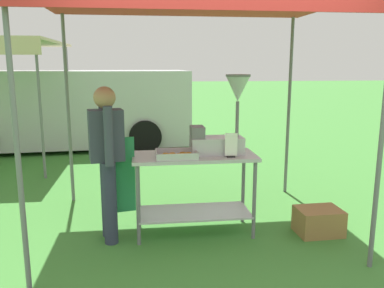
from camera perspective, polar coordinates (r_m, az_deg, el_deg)
ground_plane at (r=9.29m, az=-3.07°, el=0.01°), size 70.00×70.00×0.00m
stall_canopy at (r=4.25m, az=0.18°, el=19.30°), size 3.20×2.41×2.50m
donut_cart at (r=4.28m, az=0.34°, el=-4.78°), size 1.31×0.56×0.88m
donut_tray at (r=4.09m, az=-2.30°, el=-1.65°), size 0.43×0.31×0.07m
donut_fryer at (r=4.24m, az=4.43°, el=2.84°), size 0.63×0.28×0.84m
menu_sign at (r=4.10m, az=5.63°, el=-0.43°), size 0.13×0.05×0.25m
vendor at (r=4.14m, az=-12.02°, el=-1.71°), size 0.46×0.54×1.61m
supply_crate at (r=4.62m, az=17.70°, el=-10.52°), size 0.49×0.37×0.28m
van_silver at (r=9.30m, az=-17.22°, el=5.00°), size 5.35×2.32×1.69m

